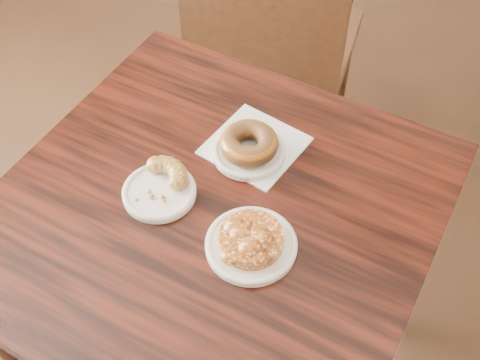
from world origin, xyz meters
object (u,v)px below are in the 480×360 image
at_px(glazed_donut, 249,143).
at_px(apple_fritter, 251,237).
at_px(chair_far, 278,43).
at_px(cafe_table, 218,302).
at_px(cruller_fragment, 158,185).

distance_m(glazed_donut, apple_fritter, 0.22).
height_order(chair_far, apple_fritter, chair_far).
relative_size(cafe_table, chair_far, 0.89).
distance_m(cafe_table, chair_far, 0.90).
bearing_deg(chair_far, glazed_donut, 99.83).
relative_size(cafe_table, glazed_donut, 6.81).
relative_size(glazed_donut, cruller_fragment, 0.99).
relative_size(cafe_table, cruller_fragment, 6.73).
bearing_deg(chair_far, cruller_fragment, 89.81).
xyz_separation_m(apple_fritter, cruller_fragment, (-0.21, 0.04, -0.00)).
height_order(apple_fritter, cruller_fragment, apple_fritter).
bearing_deg(chair_far, cafe_table, 96.61).
bearing_deg(cruller_fragment, glazed_donut, 53.08).
bearing_deg(cruller_fragment, apple_fritter, -11.67).
relative_size(cafe_table, apple_fritter, 5.11).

